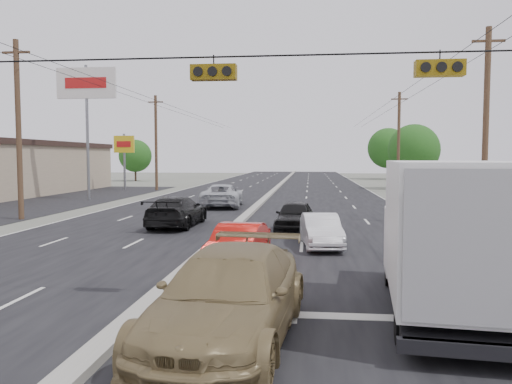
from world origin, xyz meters
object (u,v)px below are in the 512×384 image
utility_pole_left_b (19,129)px  queue_car_d (458,245)px  pole_sign_far (124,149)px  oncoming_near (177,211)px  pole_sign_billboard (86,92)px  queue_car_a (295,216)px  tree_right_far (388,148)px  queue_car_b (321,231)px  red_sedan (238,245)px  tree_right_mid (414,150)px  queue_car_e (436,216)px  tree_left_far (135,156)px  oncoming_far (222,196)px  utility_pole_right_c (399,141)px  utility_pole_left_c (156,142)px  utility_pole_right_b (486,126)px  tan_sedan (229,298)px  box_truck (445,237)px

utility_pole_left_b → queue_car_d: (20.89, -10.12, -4.38)m
pole_sign_far → oncoming_near: pole_sign_far is taller
pole_sign_billboard → queue_car_a: bearing=-41.9°
tree_right_far → queue_car_a: bearing=-102.7°
pole_sign_far → queue_car_b: 37.91m
red_sedan → queue_car_a: queue_car_a is taller
pole_sign_far → red_sedan: (17.40, -35.57, -3.74)m
tree_right_mid → queue_car_e: (-5.40, -32.46, -3.57)m
tree_left_far → utility_pole_left_b: bearing=-78.1°
tree_left_far → queue_car_b: tree_left_far is taller
tree_left_far → oncoming_far: bearing=-62.0°
oncoming_far → utility_pole_right_c: bearing=-136.1°
utility_pole_right_c → pole_sign_far: (-28.50, -0.00, -0.70)m
utility_pole_right_c → red_sedan: bearing=-107.3°
oncoming_near → utility_pole_left_b: bearing=-10.1°
queue_car_b → oncoming_far: (-6.60, 15.11, 0.17)m
queue_car_e → oncoming_near: oncoming_near is taller
pole_sign_far → queue_car_b: (20.15, -31.89, -3.77)m
pole_sign_billboard → oncoming_near: pole_sign_billboard is taller
utility_pole_left_c → queue_car_a: (15.50, -27.71, -4.39)m
utility_pole_right_b → queue_car_e: 5.77m
tan_sedan → pole_sign_far: bearing=118.8°
utility_pole_right_b → tree_right_mid: utility_pole_right_b is taller
box_truck → tree_right_mid: bearing=85.6°
utility_pole_left_c → pole_sign_billboard: (-2.00, -12.00, 3.76)m
utility_pole_left_c → tree_left_far: size_ratio=1.63×
utility_pole_left_c → pole_sign_far: size_ratio=1.67×
utility_pole_left_b → queue_car_b: 18.56m
tree_right_far → queue_car_d: tree_right_far is taller
tan_sedan → queue_car_e: tan_sedan is taller
pole_sign_far → queue_car_e: (25.60, -27.46, -3.64)m
utility_pole_left_c → pole_sign_far: utility_pole_left_c is taller
oncoming_far → queue_car_d: bearing=116.2°
tree_right_far → queue_car_e: bearing=-96.4°
tree_right_far → queue_car_d: (-7.61, -65.12, -4.23)m
utility_pole_left_c → queue_car_d: size_ratio=1.99×
tree_right_far → utility_pole_left_c: bearing=-133.5°
red_sedan → tree_right_mid: bearing=77.5°
pole_sign_far → tree_right_far: size_ratio=0.74×
utility_pole_right_b → pole_sign_billboard: 30.20m
utility_pole_right_c → tan_sedan: utility_pole_right_c is taller
utility_pole_right_b → pole_sign_billboard: bearing=154.3°
utility_pole_right_b → utility_pole_right_c: (0.00, 25.00, 0.00)m
queue_car_d → tree_left_far: bearing=114.0°
tree_left_far → oncoming_near: 50.67m
tan_sedan → oncoming_near: bearing=114.1°
utility_pole_right_c → queue_car_e: (-2.90, -27.46, -4.34)m
tree_left_far → queue_car_d: (30.39, -55.12, -2.99)m
tree_right_far → pole_sign_far: bearing=-136.8°
box_truck → queue_car_a: size_ratio=1.66×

